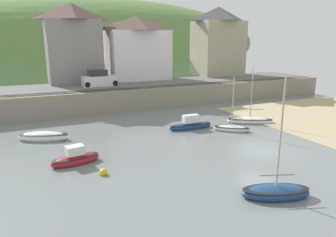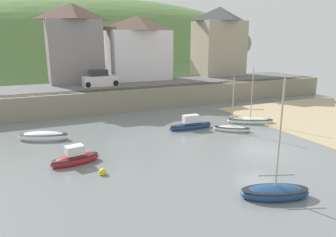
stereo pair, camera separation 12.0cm
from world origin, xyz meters
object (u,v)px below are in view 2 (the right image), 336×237
(sailboat_white_hull, at_px, (191,125))
(mooring_buoy, at_px, (103,172))
(sailboat_tall_mast, at_px, (44,137))
(motorboat_with_cabin, at_px, (250,121))
(waterfront_building_centre, at_px, (138,47))
(dinghy_open_wooden, at_px, (232,128))
(parked_car_near_slipway, at_px, (100,79))
(sailboat_nearest_shore, at_px, (75,158))
(waterfront_building_right, at_px, (219,41))
(waterfront_building_left, at_px, (74,43))
(rowboat_small_beached, at_px, (275,192))

(sailboat_white_hull, bearing_deg, mooring_buoy, -142.87)
(sailboat_tall_mast, distance_m, motorboat_with_cabin, 18.56)
(motorboat_with_cabin, bearing_deg, waterfront_building_centre, 133.45)
(waterfront_building_centre, height_order, dinghy_open_wooden, waterfront_building_centre)
(sailboat_tall_mast, height_order, parked_car_near_slipway, parked_car_near_slipway)
(waterfront_building_centre, relative_size, sailboat_nearest_shore, 2.57)
(dinghy_open_wooden, xyz_separation_m, parked_car_near_slipway, (-7.85, 15.82, 2.97))
(motorboat_with_cabin, bearing_deg, waterfront_building_right, 95.37)
(waterfront_building_left, height_order, waterfront_building_right, waterfront_building_right)
(sailboat_tall_mast, bearing_deg, sailboat_white_hull, 14.01)
(sailboat_white_hull, relative_size, mooring_buoy, 8.82)
(waterfront_building_right, xyz_separation_m, parked_car_near_slipway, (-19.58, -4.50, -4.36))
(rowboat_small_beached, xyz_separation_m, mooring_buoy, (-7.33, 6.41, -0.14))
(dinghy_open_wooden, height_order, mooring_buoy, dinghy_open_wooden)
(waterfront_building_left, relative_size, mooring_buoy, 20.62)
(parked_car_near_slipway, bearing_deg, rowboat_small_beached, -85.56)
(motorboat_with_cabin, bearing_deg, rowboat_small_beached, -94.39)
(waterfront_building_centre, bearing_deg, sailboat_nearest_shore, -118.75)
(sailboat_white_hull, xyz_separation_m, sailboat_tall_mast, (-12.25, 2.04, -0.07))
(motorboat_with_cabin, bearing_deg, mooring_buoy, -129.74)
(rowboat_small_beached, height_order, sailboat_nearest_shore, rowboat_small_beached)
(waterfront_building_right, relative_size, sailboat_white_hull, 2.43)
(waterfront_building_right, xyz_separation_m, sailboat_white_hull, (-14.64, -18.18, -7.22))
(waterfront_building_left, bearing_deg, sailboat_tall_mast, -108.04)
(parked_car_near_slipway, bearing_deg, mooring_buoy, -104.21)
(mooring_buoy, bearing_deg, sailboat_nearest_shore, 116.28)
(waterfront_building_right, xyz_separation_m, rowboat_small_beached, (-16.82, -31.12, -7.28))
(waterfront_building_right, bearing_deg, sailboat_white_hull, -128.84)
(waterfront_building_centre, xyz_separation_m, mooring_buoy, (-11.01, -24.72, -6.59))
(waterfront_building_left, xyz_separation_m, waterfront_building_centre, (8.49, 0.00, -0.64))
(dinghy_open_wooden, xyz_separation_m, sailboat_white_hull, (-2.92, 2.14, 0.11))
(waterfront_building_right, distance_m, sailboat_tall_mast, 32.19)
(waterfront_building_right, distance_m, mooring_buoy, 35.34)
(dinghy_open_wooden, height_order, sailboat_tall_mast, dinghy_open_wooden)
(waterfront_building_left, relative_size, parked_car_near_slipway, 2.36)
(waterfront_building_left, height_order, sailboat_white_hull, waterfront_building_left)
(dinghy_open_wooden, height_order, sailboat_nearest_shore, dinghy_open_wooden)
(waterfront_building_right, bearing_deg, parked_car_near_slipway, -167.05)
(waterfront_building_left, bearing_deg, dinghy_open_wooden, -64.01)
(sailboat_white_hull, bearing_deg, waterfront_building_centre, 87.92)
(sailboat_nearest_shore, relative_size, motorboat_with_cabin, 0.59)
(waterfront_building_right, distance_m, sailboat_nearest_shore, 34.52)
(waterfront_building_centre, bearing_deg, sailboat_tall_mast, -130.42)
(mooring_buoy, bearing_deg, waterfront_building_centre, 65.98)
(waterfront_building_left, relative_size, waterfront_building_right, 0.96)
(waterfront_building_centre, xyz_separation_m, dinghy_open_wooden, (1.42, -20.32, -6.49))
(waterfront_building_right, xyz_separation_m, mooring_buoy, (-24.15, -24.72, -7.42))
(waterfront_building_centre, height_order, motorboat_with_cabin, waterfront_building_centre)
(rowboat_small_beached, distance_m, motorboat_with_cabin, 14.81)
(parked_car_near_slipway, bearing_deg, waterfront_building_left, 113.03)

